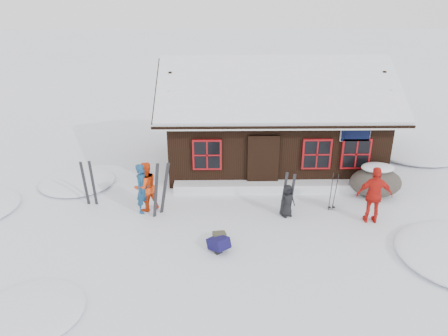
{
  "coord_description": "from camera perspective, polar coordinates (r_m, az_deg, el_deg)",
  "views": [
    {
      "loc": [
        -0.73,
        -11.94,
        7.03
      ],
      "look_at": [
        -0.52,
        1.35,
        1.3
      ],
      "focal_mm": 35.0,
      "sensor_mm": 36.0,
      "label": 1
    }
  ],
  "objects": [
    {
      "name": "ski_poles",
      "position": [
        14.77,
        14.06,
        -3.08
      ],
      "size": [
        0.24,
        0.12,
        1.36
      ],
      "color": "black",
      "rests_on": "ground"
    },
    {
      "name": "skier_teal",
      "position": [
        14.36,
        -10.54,
        -2.64
      ],
      "size": [
        0.63,
        0.73,
        1.68
      ],
      "primitive_type": "imported",
      "rotation": [
        0.0,
        0.0,
        1.11
      ],
      "color": "navy",
      "rests_on": "ground"
    },
    {
      "name": "boulder",
      "position": [
        16.23,
        19.19,
        -1.66
      ],
      "size": [
        1.81,
        1.36,
        1.06
      ],
      "color": "#4D463E",
      "rests_on": "ground"
    },
    {
      "name": "ski_pair_mid",
      "position": [
        15.29,
        -17.22,
        -2.0
      ],
      "size": [
        0.44,
        0.09,
        1.63
      ],
      "rotation": [
        0.0,
        0.0,
        0.07
      ],
      "color": "black",
      "rests_on": "ground"
    },
    {
      "name": "snow_drift",
      "position": [
        15.92,
        7.23,
        -2.4
      ],
      "size": [
        7.6,
        0.6,
        0.35
      ],
      "primitive_type": "cube",
      "color": "white",
      "rests_on": "ground"
    },
    {
      "name": "skier_orange_right",
      "position": [
        14.27,
        19.05,
        -3.38
      ],
      "size": [
        1.13,
        0.56,
        1.86
      ],
      "primitive_type": "imported",
      "rotation": [
        0.0,
        0.0,
        3.04
      ],
      "color": "red",
      "rests_on": "ground"
    },
    {
      "name": "ski_pair_right",
      "position": [
        14.13,
        8.32,
        -3.49
      ],
      "size": [
        0.45,
        0.19,
        1.54
      ],
      "rotation": [
        0.0,
        0.0,
        -0.34
      ],
      "color": "black",
      "rests_on": "ground"
    },
    {
      "name": "mountain_hut",
      "position": [
        17.92,
        6.31,
        5.45
      ],
      "size": [
        8.9,
        6.09,
        4.42
      ],
      "color": "black",
      "rests_on": "ground"
    },
    {
      "name": "backpack_blue",
      "position": [
        12.48,
        -0.7,
        -10.1
      ],
      "size": [
        0.7,
        0.72,
        0.31
      ],
      "primitive_type": "cube",
      "rotation": [
        0.0,
        0.0,
        0.66
      ],
      "color": "#120F41",
      "rests_on": "ground"
    },
    {
      "name": "ski_pair_left",
      "position": [
        14.12,
        -8.31,
        -2.83
      ],
      "size": [
        0.61,
        0.36,
        1.82
      ],
      "rotation": [
        0.0,
        0.0,
        0.52
      ],
      "color": "black",
      "rests_on": "ground"
    },
    {
      "name": "snow_mounds",
      "position": [
        15.67,
        7.94,
        -3.58
      ],
      "size": [
        20.6,
        13.2,
        0.48
      ],
      "color": "white",
      "rests_on": "ground"
    },
    {
      "name": "ground",
      "position": [
        13.88,
        2.24,
        -7.15
      ],
      "size": [
        120.0,
        120.0,
        0.0
      ],
      "primitive_type": "plane",
      "color": "white",
      "rests_on": "ground"
    },
    {
      "name": "skier_crouched",
      "position": [
        14.14,
        8.25,
        -4.24
      ],
      "size": [
        0.63,
        0.54,
        1.1
      ],
      "primitive_type": "imported",
      "rotation": [
        0.0,
        0.0,
        0.44
      ],
      "color": "black",
      "rests_on": "ground"
    },
    {
      "name": "skier_orange_left",
      "position": [
        14.48,
        -10.19,
        -2.38
      ],
      "size": [
        1.04,
        1.0,
        1.68
      ],
      "primitive_type": "imported",
      "rotation": [
        0.0,
        0.0,
        3.8
      ],
      "color": "#EF4310",
      "rests_on": "ground"
    },
    {
      "name": "backpack_olive",
      "position": [
        12.82,
        -0.6,
        -9.25
      ],
      "size": [
        0.42,
        0.53,
        0.26
      ],
      "primitive_type": "cube",
      "rotation": [
        0.0,
        0.0,
        0.13
      ],
      "color": "#444331",
      "rests_on": "ground"
    }
  ]
}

